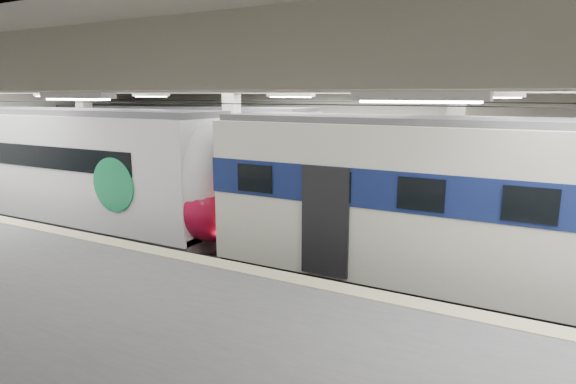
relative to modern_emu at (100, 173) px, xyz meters
The scene contains 4 objects.
station_hall 7.05m from the modern_emu, 14.42° to the right, with size 36.00×24.00×5.75m.
modern_emu is the anchor object (origin of this frame).
older_rer 12.87m from the modern_emu, ahead, with size 13.46×2.97×4.44m.
far_train 5.64m from the modern_emu, 102.81° to the left, with size 13.94×3.08×4.44m.
Camera 1 is at (7.39, -11.84, 4.97)m, focal length 30.00 mm.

